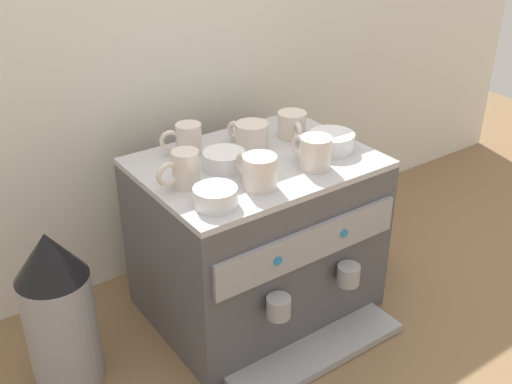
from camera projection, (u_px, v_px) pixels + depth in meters
name	position (u px, v px, depth m)	size (l,w,h in m)	color
ground_plane	(256.00, 301.00, 1.69)	(4.00, 4.00, 0.00)	brown
tiled_backsplash_wall	(186.00, 106.00, 1.72)	(2.80, 0.03, 0.93)	silver
espresso_machine	(257.00, 237.00, 1.59)	(0.56, 0.52, 0.43)	#4C4C51
ceramic_cup_0	(314.00, 152.00, 1.43)	(0.07, 0.12, 0.08)	beige
ceramic_cup_1	(258.00, 171.00, 1.35)	(0.08, 0.12, 0.08)	beige
ceramic_cup_2	(250.00, 135.00, 1.54)	(0.08, 0.12, 0.06)	beige
ceramic_cup_3	(292.00, 125.00, 1.59)	(0.08, 0.11, 0.07)	beige
ceramic_cup_4	(184.00, 169.00, 1.35)	(0.10, 0.06, 0.08)	beige
ceramic_cup_5	(187.00, 139.00, 1.50)	(0.10, 0.06, 0.08)	beige
ceramic_bowl_0	(331.00, 142.00, 1.53)	(0.11, 0.11, 0.04)	white
ceramic_bowl_1	(224.00, 160.00, 1.44)	(0.10, 0.10, 0.04)	white
ceramic_bowl_2	(216.00, 197.00, 1.28)	(0.09, 0.09, 0.04)	white
coffee_grinder	(58.00, 309.00, 1.36)	(0.16, 0.16, 0.39)	#939399
milk_pitcher	(371.00, 243.00, 1.83)	(0.10, 0.10, 0.13)	#B7B7BC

